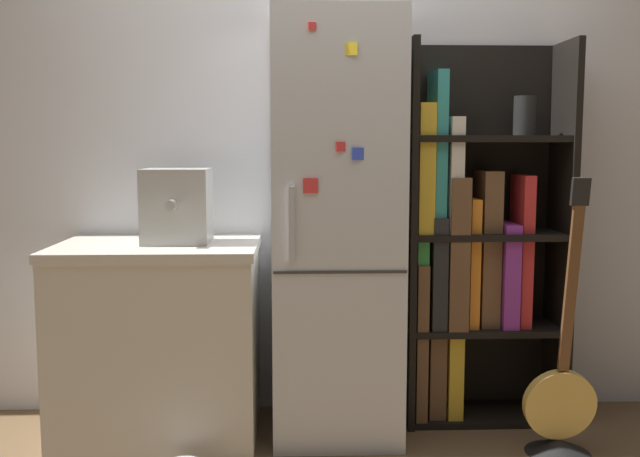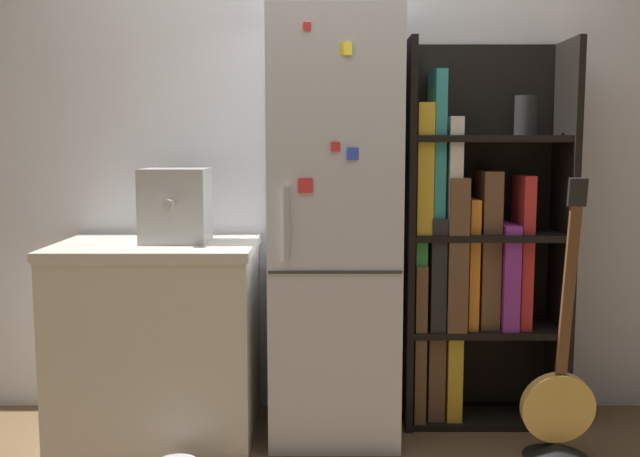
{
  "view_description": "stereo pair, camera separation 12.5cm",
  "coord_description": "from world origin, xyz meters",
  "px_view_note": "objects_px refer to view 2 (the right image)",
  "views": [
    {
      "loc": [
        -0.19,
        -2.98,
        1.29
      ],
      "look_at": [
        -0.07,
        0.15,
        0.93
      ],
      "focal_mm": 40.0,
      "sensor_mm": 36.0,
      "label": 1
    },
    {
      "loc": [
        -0.06,
        -2.98,
        1.29
      ],
      "look_at": [
        -0.07,
        0.15,
        0.93
      ],
      "focal_mm": 40.0,
      "sensor_mm": 36.0,
      "label": 2
    }
  ],
  "objects_px": {
    "bookshelf": "(468,253)",
    "espresso_machine": "(178,205)",
    "refrigerator": "(336,228)",
    "guitar": "(560,418)"
  },
  "relations": [
    {
      "from": "bookshelf",
      "to": "espresso_machine",
      "type": "bearing_deg",
      "value": -173.65
    },
    {
      "from": "refrigerator",
      "to": "bookshelf",
      "type": "xyz_separation_m",
      "value": [
        0.62,
        0.14,
        -0.13
      ]
    },
    {
      "from": "bookshelf",
      "to": "guitar",
      "type": "xyz_separation_m",
      "value": [
        0.3,
        -0.45,
        -0.62
      ]
    },
    {
      "from": "bookshelf",
      "to": "guitar",
      "type": "relative_size",
      "value": 1.51
    },
    {
      "from": "guitar",
      "to": "bookshelf",
      "type": "bearing_deg",
      "value": 124.3
    },
    {
      "from": "espresso_machine",
      "to": "bookshelf",
      "type": "bearing_deg",
      "value": 6.35
    },
    {
      "from": "bookshelf",
      "to": "guitar",
      "type": "height_order",
      "value": "bookshelf"
    },
    {
      "from": "refrigerator",
      "to": "bookshelf",
      "type": "relative_size",
      "value": 1.05
    },
    {
      "from": "espresso_machine",
      "to": "guitar",
      "type": "bearing_deg",
      "value": -10.44
    },
    {
      "from": "espresso_machine",
      "to": "guitar",
      "type": "distance_m",
      "value": 1.86
    }
  ]
}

